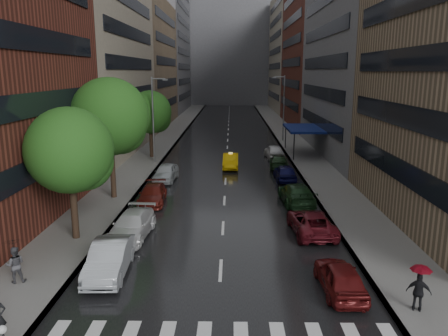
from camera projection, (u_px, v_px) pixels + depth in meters
The scene contains 18 objects.
ground at pixel (218, 314), 17.88m from camera, with size 220.00×220.00×0.00m, color gray.
road at pixel (228, 136), 66.68m from camera, with size 14.00×140.00×0.01m, color black.
sidewalk_left at pixel (169, 136), 66.81m from camera, with size 4.00×140.00×0.15m, color gray.
sidewalk_right at pixel (287, 136), 66.52m from camera, with size 4.00×140.00×0.15m, color gray.
buildings_left at pixel (138, 32), 72.03m from camera, with size 8.00×108.00×38.00m.
buildings_right at pixel (322, 37), 69.71m from camera, with size 8.05×109.10×36.00m.
building_far at pixel (230, 50), 129.58m from camera, with size 40.00×14.00×32.00m, color slate.
tree_near at pixel (70, 151), 24.55m from camera, with size 4.91×4.91×7.82m.
tree_mid at pixel (110, 117), 32.60m from camera, with size 5.85×5.85×9.32m.
tree_far at pixel (150, 112), 48.83m from camera, with size 4.80×4.80×7.65m.
taxi at pixel (231, 161), 44.62m from camera, with size 1.55×4.46×1.47m, color yellow.
parked_cars_left at pixel (144, 207), 29.48m from camera, with size 2.41×23.45×1.61m.
parked_cars_right at pixel (292, 185), 35.20m from camera, with size 2.65×35.45×1.58m.
ped_black_umbrella at pixel (14, 257), 19.99m from camera, with size 1.01×0.98×2.09m.
ped_red_umbrella at pixel (420, 284), 17.60m from camera, with size 1.03×0.82×2.01m.
street_lamp_left at pixel (154, 118), 46.22m from camera, with size 1.74×0.22×9.00m.
street_lamp_right at pixel (283, 107), 60.61m from camera, with size 1.74×0.22×9.00m.
awning at pixel (303, 129), 51.21m from camera, with size 4.00×8.00×3.12m.
Camera 1 is at (0.50, -16.15, 9.72)m, focal length 35.00 mm.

